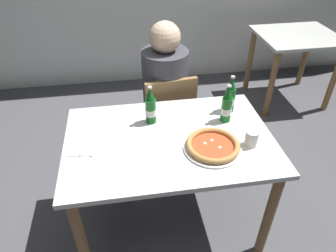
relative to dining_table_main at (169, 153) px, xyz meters
The scene contains 11 objects.
ground_plane 0.64m from the dining_table_main, ahead, with size 8.00×8.00×0.00m, color #4C4C51.
dining_table_main is the anchor object (origin of this frame).
chair_behind_table 0.63m from the dining_table_main, 82.19° to the left, with size 0.44×0.44×0.85m.
diner_seated 0.67m from the dining_table_main, 83.48° to the left, with size 0.34×0.34×1.21m.
dining_table_background 2.12m from the dining_table_main, 42.62° to the left, with size 0.80×0.70×0.75m.
pizza_margherita_near 0.29m from the dining_table_main, 30.61° to the right, with size 0.32×0.32×0.04m.
beer_bottle_left 0.45m from the dining_table_main, 18.10° to the left, with size 0.07×0.07×0.25m.
beer_bottle_center 0.29m from the dining_table_main, 115.43° to the left, with size 0.07×0.07×0.25m.
beer_bottle_right 0.53m from the dining_table_main, 27.78° to the left, with size 0.07×0.07×0.25m.
napkin_with_cutlery 0.47m from the dining_table_main, behind, with size 0.21×0.21×0.01m.
paper_cup 0.49m from the dining_table_main, 16.88° to the right, with size 0.07×0.07×0.10m, color white.
Camera 1 is at (-0.23, -1.36, 1.87)m, focal length 32.88 mm.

